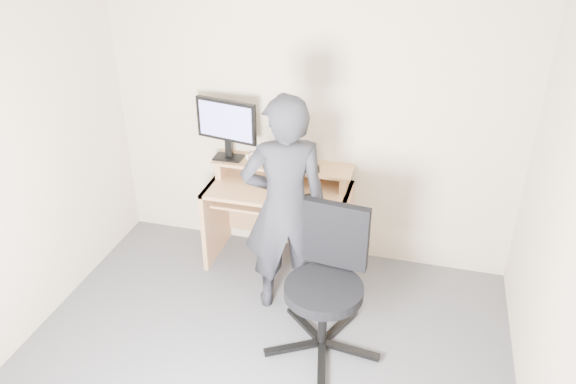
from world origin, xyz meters
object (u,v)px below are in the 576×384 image
at_px(desk, 281,204).
at_px(person, 285,207).
at_px(office_chair, 328,277).
at_px(monitor, 226,124).

bearing_deg(desk, person, -71.53).
relative_size(desk, person, 0.68).
height_order(desk, office_chair, office_chair).
distance_m(monitor, office_chair, 1.61).
bearing_deg(person, desk, -94.22).
height_order(monitor, person, person).
xyz_separation_m(monitor, office_chair, (1.08, -0.99, -0.65)).
bearing_deg(desk, office_chair, -57.40).
xyz_separation_m(desk, person, (0.19, -0.58, 0.33)).
bearing_deg(office_chair, monitor, 144.33).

